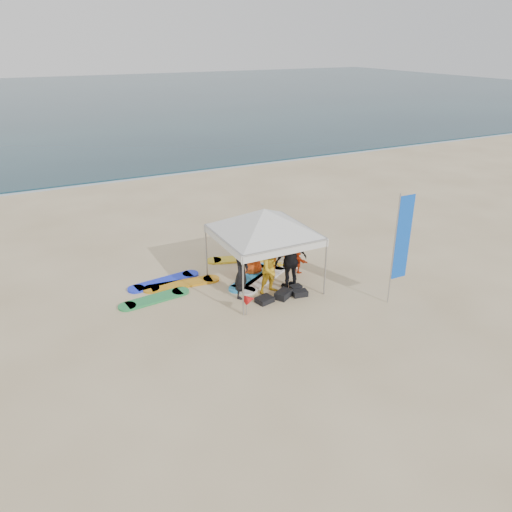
{
  "coord_description": "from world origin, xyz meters",
  "views": [
    {
      "loc": [
        -6.4,
        -10.04,
        7.47
      ],
      "look_at": [
        0.04,
        2.6,
        1.2
      ],
      "focal_mm": 35.0,
      "sensor_mm": 36.0,
      "label": 1
    }
  ],
  "objects_px": {
    "person_orange_b": "(253,252)",
    "canopy_tent": "(264,209)",
    "person_seated": "(298,260)",
    "marker_pennant": "(250,299)",
    "surfboard_spread": "(212,279)",
    "person_black_a": "(242,273)",
    "person_yellow": "(272,269)",
    "person_orange_a": "(271,252)",
    "feather_flag": "(402,239)",
    "person_black_b": "(291,261)"
  },
  "relations": [
    {
      "from": "person_orange_b",
      "to": "canopy_tent",
      "type": "relative_size",
      "value": 0.4
    },
    {
      "from": "person_seated",
      "to": "marker_pennant",
      "type": "bearing_deg",
      "value": 115.67
    },
    {
      "from": "person_orange_b",
      "to": "canopy_tent",
      "type": "height_order",
      "value": "canopy_tent"
    },
    {
      "from": "person_orange_b",
      "to": "surfboard_spread",
      "type": "bearing_deg",
      "value": -12.53
    },
    {
      "from": "person_black_a",
      "to": "canopy_tent",
      "type": "xyz_separation_m",
      "value": [
        0.97,
        0.37,
        1.78
      ]
    },
    {
      "from": "canopy_tent",
      "to": "marker_pennant",
      "type": "xyz_separation_m",
      "value": [
        -1.22,
        -1.46,
        -2.12
      ]
    },
    {
      "from": "person_yellow",
      "to": "surfboard_spread",
      "type": "xyz_separation_m",
      "value": [
        -1.38,
        1.66,
        -0.79
      ]
    },
    {
      "from": "person_orange_b",
      "to": "person_black_a",
      "type": "bearing_deg",
      "value": 44.42
    },
    {
      "from": "person_yellow",
      "to": "person_seated",
      "type": "distance_m",
      "value": 1.8
    },
    {
      "from": "person_seated",
      "to": "canopy_tent",
      "type": "distance_m",
      "value": 2.68
    },
    {
      "from": "marker_pennant",
      "to": "surfboard_spread",
      "type": "xyz_separation_m",
      "value": [
        -0.16,
        2.57,
        -0.46
      ]
    },
    {
      "from": "person_seated",
      "to": "person_orange_a",
      "type": "bearing_deg",
      "value": 77.54
    },
    {
      "from": "person_orange_b",
      "to": "person_seated",
      "type": "xyz_separation_m",
      "value": [
        1.4,
        -0.6,
        -0.36
      ]
    },
    {
      "from": "marker_pennant",
      "to": "surfboard_spread",
      "type": "relative_size",
      "value": 0.11
    },
    {
      "from": "person_orange_b",
      "to": "surfboard_spread",
      "type": "height_order",
      "value": "person_orange_b"
    },
    {
      "from": "surfboard_spread",
      "to": "feather_flag",
      "type": "bearing_deg",
      "value": -40.62
    },
    {
      "from": "canopy_tent",
      "to": "surfboard_spread",
      "type": "distance_m",
      "value": 3.13
    },
    {
      "from": "marker_pennant",
      "to": "surfboard_spread",
      "type": "distance_m",
      "value": 2.62
    },
    {
      "from": "person_orange_a",
      "to": "feather_flag",
      "type": "distance_m",
      "value": 4.26
    },
    {
      "from": "feather_flag",
      "to": "person_black_b",
      "type": "bearing_deg",
      "value": 137.88
    },
    {
      "from": "person_black_b",
      "to": "person_seated",
      "type": "distance_m",
      "value": 1.34
    },
    {
      "from": "marker_pennant",
      "to": "person_seated",
      "type": "bearing_deg",
      "value": 33.79
    },
    {
      "from": "person_black_a",
      "to": "canopy_tent",
      "type": "bearing_deg",
      "value": -19.58
    },
    {
      "from": "person_orange_a",
      "to": "person_black_b",
      "type": "xyz_separation_m",
      "value": [
        0.18,
        -0.99,
        0.05
      ]
    },
    {
      "from": "person_orange_a",
      "to": "person_black_b",
      "type": "relative_size",
      "value": 0.95
    },
    {
      "from": "person_orange_b",
      "to": "person_black_b",
      "type": "bearing_deg",
      "value": 104.13
    },
    {
      "from": "person_orange_b",
      "to": "canopy_tent",
      "type": "distance_m",
      "value": 2.06
    },
    {
      "from": "person_black_a",
      "to": "person_black_b",
      "type": "relative_size",
      "value": 0.86
    },
    {
      "from": "marker_pennant",
      "to": "surfboard_spread",
      "type": "bearing_deg",
      "value": 93.59
    },
    {
      "from": "feather_flag",
      "to": "person_orange_a",
      "type": "bearing_deg",
      "value": 129.29
    },
    {
      "from": "person_black_b",
      "to": "person_seated",
      "type": "height_order",
      "value": "person_black_b"
    },
    {
      "from": "person_yellow",
      "to": "person_black_b",
      "type": "relative_size",
      "value": 0.85
    },
    {
      "from": "person_black_a",
      "to": "surfboard_spread",
      "type": "height_order",
      "value": "person_black_a"
    },
    {
      "from": "person_black_b",
      "to": "person_orange_b",
      "type": "bearing_deg",
      "value": -68.96
    },
    {
      "from": "person_orange_b",
      "to": "person_seated",
      "type": "height_order",
      "value": "person_orange_b"
    },
    {
      "from": "canopy_tent",
      "to": "surfboard_spread",
      "type": "relative_size",
      "value": 0.71
    },
    {
      "from": "person_black_a",
      "to": "feather_flag",
      "type": "bearing_deg",
      "value": -70.8
    },
    {
      "from": "person_black_a",
      "to": "person_yellow",
      "type": "relative_size",
      "value": 1.02
    },
    {
      "from": "person_orange_a",
      "to": "person_black_b",
      "type": "bearing_deg",
      "value": 134.61
    },
    {
      "from": "person_black_b",
      "to": "person_black_a",
      "type": "bearing_deg",
      "value": -5.65
    },
    {
      "from": "person_yellow",
      "to": "surfboard_spread",
      "type": "distance_m",
      "value": 2.29
    },
    {
      "from": "person_black_a",
      "to": "canopy_tent",
      "type": "distance_m",
      "value": 2.06
    },
    {
      "from": "person_orange_a",
      "to": "surfboard_spread",
      "type": "distance_m",
      "value": 2.19
    },
    {
      "from": "person_orange_a",
      "to": "canopy_tent",
      "type": "height_order",
      "value": "canopy_tent"
    },
    {
      "from": "person_orange_a",
      "to": "person_orange_b",
      "type": "xyz_separation_m",
      "value": [
        -0.4,
        0.52,
        -0.12
      ]
    },
    {
      "from": "person_seated",
      "to": "surfboard_spread",
      "type": "bearing_deg",
      "value": 67.39
    },
    {
      "from": "person_black_a",
      "to": "person_yellow",
      "type": "bearing_deg",
      "value": -50.49
    },
    {
      "from": "marker_pennant",
      "to": "person_orange_a",
      "type": "bearing_deg",
      "value": 47.79
    },
    {
      "from": "person_black_a",
      "to": "person_orange_b",
      "type": "height_order",
      "value": "person_black_a"
    },
    {
      "from": "person_yellow",
      "to": "person_black_b",
      "type": "bearing_deg",
      "value": -5.31
    }
  ]
}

